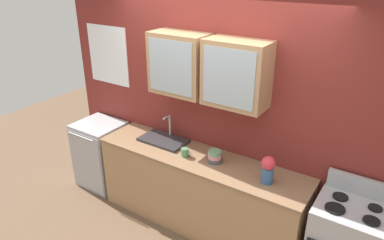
# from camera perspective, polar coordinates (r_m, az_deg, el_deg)

# --- Properties ---
(ground_plane) EXTENTS (10.00, 10.00, 0.00)m
(ground_plane) POSITION_cam_1_polar(r_m,az_deg,el_deg) (4.35, 1.01, -16.23)
(ground_plane) COLOR brown
(back_wall_unit) EXTENTS (4.11, 0.43, 2.89)m
(back_wall_unit) POSITION_cam_1_polar(r_m,az_deg,el_deg) (3.80, 3.57, 4.12)
(back_wall_unit) COLOR maroon
(back_wall_unit) RESTS_ON ground_plane
(counter) EXTENTS (2.42, 0.59, 0.89)m
(counter) POSITION_cam_1_polar(r_m,az_deg,el_deg) (4.07, 1.06, -11.44)
(counter) COLOR #A87F56
(counter) RESTS_ON ground_plane
(sink_faucet) EXTENTS (0.55, 0.32, 0.29)m
(sink_faucet) POSITION_cam_1_polar(r_m,az_deg,el_deg) (4.16, -4.59, -3.15)
(sink_faucet) COLOR #2D2D30
(sink_faucet) RESTS_ON counter
(bowl_stack) EXTENTS (0.16, 0.16, 0.13)m
(bowl_stack) POSITION_cam_1_polar(r_m,az_deg,el_deg) (3.73, 3.67, -5.89)
(bowl_stack) COLOR #4C4C54
(bowl_stack) RESTS_ON counter
(vase) EXTENTS (0.13, 0.13, 0.28)m
(vase) POSITION_cam_1_polar(r_m,az_deg,el_deg) (3.43, 12.09, -7.67)
(vase) COLOR #33598C
(vase) RESTS_ON counter
(cup_near_sink) EXTENTS (0.12, 0.08, 0.09)m
(cup_near_sink) POSITION_cam_1_polar(r_m,az_deg,el_deg) (3.83, -1.14, -5.21)
(cup_near_sink) COLOR #4C7F59
(cup_near_sink) RESTS_ON counter
(dishwasher) EXTENTS (0.58, 0.57, 0.89)m
(dishwasher) POSITION_cam_1_polar(r_m,az_deg,el_deg) (4.95, -14.36, -5.30)
(dishwasher) COLOR #ADAFB5
(dishwasher) RESTS_ON ground_plane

